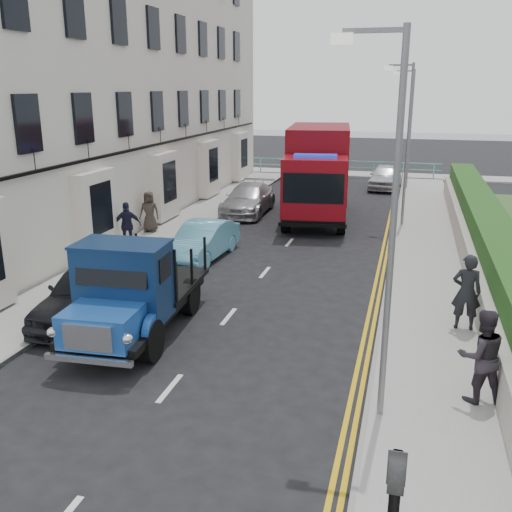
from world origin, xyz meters
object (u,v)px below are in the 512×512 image
(lamp_mid, at_px, (405,136))
(lamp_near, at_px, (387,212))
(red_lorry, at_px, (318,170))
(parked_car_front, at_px, (91,291))
(bedford_lorry, at_px, (128,297))
(lamp_far, at_px, (409,122))
(pedestrian_east_near, at_px, (467,292))

(lamp_mid, bearing_deg, lamp_near, -90.00)
(red_lorry, height_order, parked_car_front, red_lorry)
(bedford_lorry, xyz_separation_m, parked_car_front, (-1.71, 1.13, -0.39))
(red_lorry, bearing_deg, lamp_near, -83.94)
(red_lorry, xyz_separation_m, parked_car_front, (-3.85, -13.96, -1.48))
(lamp_mid, height_order, lamp_far, same)
(lamp_near, relative_size, bedford_lorry, 1.28)
(bedford_lorry, bearing_deg, lamp_far, 72.18)
(lamp_near, relative_size, lamp_far, 1.00)
(lamp_far, bearing_deg, parked_car_front, -108.61)
(lamp_mid, distance_m, lamp_far, 10.00)
(lamp_near, height_order, lamp_mid, same)
(lamp_mid, height_order, parked_car_front, lamp_mid)
(lamp_near, bearing_deg, red_lorry, 102.93)
(lamp_far, bearing_deg, pedestrian_east_near, -84.87)
(lamp_near, xyz_separation_m, bedford_lorry, (-6.03, 1.87, -2.83))
(lamp_near, height_order, bedford_lorry, lamp_near)
(lamp_near, relative_size, red_lorry, 0.84)
(lamp_near, xyz_separation_m, parked_car_front, (-7.75, 3.00, -3.23))
(lamp_near, distance_m, bedford_lorry, 6.92)
(pedestrian_east_near, bearing_deg, red_lorry, -64.85)
(bedford_lorry, bearing_deg, lamp_mid, 63.09)
(lamp_mid, bearing_deg, bedford_lorry, -113.13)
(lamp_mid, bearing_deg, pedestrian_east_near, -80.44)
(parked_car_front, bearing_deg, lamp_near, -26.45)
(bedford_lorry, bearing_deg, parked_car_front, 142.91)
(parked_car_front, bearing_deg, lamp_far, 66.10)
(lamp_near, distance_m, red_lorry, 17.49)
(bedford_lorry, height_order, pedestrian_east_near, bedford_lorry)
(lamp_mid, relative_size, red_lorry, 0.84)
(lamp_near, bearing_deg, bedford_lorry, 162.74)
(lamp_far, xyz_separation_m, pedestrian_east_near, (1.92, -21.42, -2.89))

